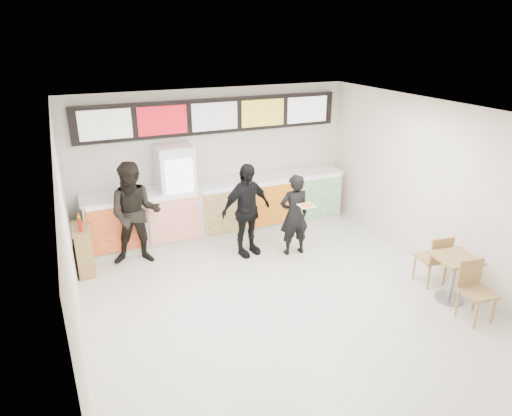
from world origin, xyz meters
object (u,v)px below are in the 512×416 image
condiment_ledge (84,249)px  customer_mid (246,210)px  cafe_table (454,270)px  customer_left (135,214)px  drinks_fridge (177,194)px  customer_main (294,215)px  service_counter (222,208)px

condiment_ledge → customer_mid: bearing=-10.1°
customer_mid → cafe_table: 3.71m
customer_mid → condiment_ledge: 3.01m
customer_left → drinks_fridge: bearing=48.6°
customer_main → customer_mid: bearing=-17.8°
service_counter → drinks_fridge: bearing=179.0°
service_counter → customer_main: size_ratio=3.47×
drinks_fridge → customer_main: bearing=-37.9°
customer_main → condiment_ledge: size_ratio=1.57×
drinks_fridge → condiment_ledge: bearing=-162.1°
customer_mid → customer_left: bearing=153.2°
customer_main → condiment_ledge: customer_main is taller
customer_left → condiment_ledge: bearing=-168.3°
customer_left → condiment_ledge: 1.09m
condiment_ledge → customer_left: bearing=-2.2°
service_counter → customer_left: (-1.87, -0.63, 0.40)m
customer_mid → customer_main: bearing=-34.8°
drinks_fridge → customer_left: drinks_fridge is taller
drinks_fridge → customer_left: bearing=-145.3°
service_counter → drinks_fridge: size_ratio=2.78×
customer_left → customer_mid: size_ratio=1.07×
customer_left → customer_mid: (1.98, -0.49, -0.06)m
cafe_table → condiment_ledge: condiment_ledge is taller
drinks_fridge → customer_left: (-0.93, -0.65, -0.03)m
customer_mid → cafe_table: bearing=-62.6°
drinks_fridge → customer_main: (1.89, -1.47, -0.20)m
cafe_table → customer_mid: bearing=138.5°
customer_mid → condiment_ledge: bearing=156.9°
condiment_ledge → service_counter: bearing=11.9°
service_counter → customer_left: size_ratio=2.87×
customer_main → cafe_table: size_ratio=0.99×
customer_left → cafe_table: (4.37, -3.30, -0.43)m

